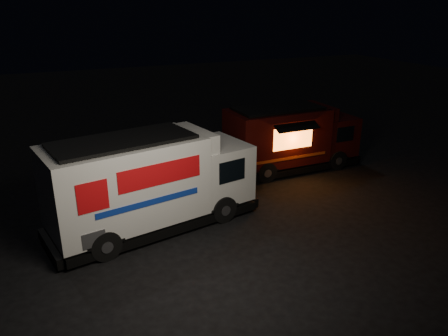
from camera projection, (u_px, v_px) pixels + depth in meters
ground at (204, 226)px, 14.95m from camera, size 80.00×80.00×0.00m
white_truck at (154, 181)px, 14.43m from camera, size 7.52×3.73×3.26m
red_truck at (292, 137)px, 19.68m from camera, size 6.32×2.35×2.94m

